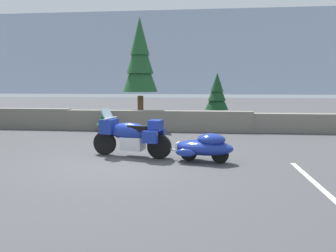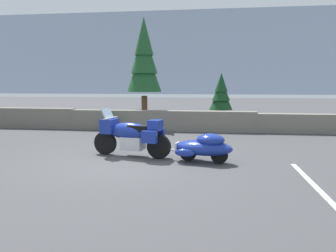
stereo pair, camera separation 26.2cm
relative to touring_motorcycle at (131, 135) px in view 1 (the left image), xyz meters
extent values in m
plane|color=#424244|center=(0.06, -0.63, -0.62)|extent=(80.00, 80.00, 0.00)
cube|color=slate|center=(0.06, 5.10, -0.19)|extent=(8.00, 0.50, 0.87)
cube|color=#99A8BF|center=(0.06, 95.14, 7.38)|extent=(240.00, 80.00, 16.00)
cylinder|color=black|center=(-0.80, 0.17, -0.29)|extent=(0.67, 0.27, 0.66)
cylinder|color=black|center=(0.81, -0.17, -0.29)|extent=(0.67, 0.27, 0.66)
cube|color=silver|center=(0.06, -0.01, -0.24)|extent=(0.68, 0.55, 0.36)
ellipsoid|color=navy|center=(-0.04, 0.01, 0.09)|extent=(1.26, 0.68, 0.48)
cube|color=navy|center=(-0.65, 0.14, 0.21)|extent=(0.46, 0.58, 0.40)
cube|color=#9EB7C6|center=(-0.70, 0.15, 0.54)|extent=(0.27, 0.47, 0.34)
cube|color=black|center=(0.25, -0.05, 0.19)|extent=(0.62, 0.47, 0.16)
cube|color=navy|center=(0.72, -0.15, 0.29)|extent=(0.40, 0.46, 0.28)
cube|color=navy|center=(0.61, -0.43, 0.01)|extent=(0.42, 0.24, 0.32)
cube|color=navy|center=(0.73, 0.15, 0.01)|extent=(0.42, 0.24, 0.32)
cylinder|color=silver|center=(-0.61, 0.13, 0.44)|extent=(0.18, 0.69, 0.04)
cylinder|color=silver|center=(-0.75, 0.16, -0.04)|extent=(0.26, 0.12, 0.54)
cylinder|color=black|center=(1.62, -0.34, -0.40)|extent=(0.45, 0.19, 0.44)
cylinder|color=black|center=(2.42, -0.51, -0.40)|extent=(0.45, 0.19, 0.44)
ellipsoid|color=navy|center=(2.02, -0.42, -0.24)|extent=(1.61, 0.97, 0.40)
ellipsoid|color=navy|center=(2.20, -0.46, -0.02)|extent=(0.82, 0.70, 0.32)
cube|color=silver|center=(1.33, -0.28, -0.26)|extent=(0.12, 0.33, 0.24)
ellipsoid|color=navy|center=(1.55, -0.65, -0.34)|extent=(0.54, 0.24, 0.20)
ellipsoid|color=navy|center=(1.68, -0.03, -0.34)|extent=(0.54, 0.24, 0.20)
cylinder|color=silver|center=(0.94, -0.20, -0.35)|extent=(0.70, 0.19, 0.05)
cylinder|color=brown|center=(-0.94, 6.30, 0.11)|extent=(0.28, 0.28, 1.46)
cone|color=#1E5128|center=(-0.94, 6.30, 2.18)|extent=(1.60, 1.60, 2.30)
cone|color=#1E5128|center=(-0.94, 6.30, 2.87)|extent=(1.24, 1.24, 2.02)
cone|color=#1E5128|center=(-0.94, 6.30, 3.57)|extent=(0.88, 0.88, 1.73)
cylinder|color=brown|center=(2.62, 6.61, -0.26)|extent=(0.20, 0.20, 0.73)
cone|color=#143D1E|center=(2.62, 6.61, 0.78)|extent=(1.08, 1.08, 1.15)
cone|color=#143D1E|center=(2.62, 6.61, 1.12)|extent=(0.84, 0.84, 1.01)
cone|color=#143D1E|center=(2.62, 6.61, 1.47)|extent=(0.59, 0.59, 0.86)
cylinder|color=brown|center=(-2.09, 4.46, -0.48)|extent=(0.15, 0.15, 0.28)
cone|color=#194723|center=(-2.09, 4.46, -0.08)|extent=(0.76, 0.76, 0.45)
cone|color=#194723|center=(-2.09, 4.46, 0.06)|extent=(0.59, 0.59, 0.39)
cone|color=#194723|center=(-2.09, 4.46, 0.19)|extent=(0.42, 0.42, 0.34)
cube|color=silver|center=(4.27, -2.13, -0.62)|extent=(0.12, 3.60, 0.01)
camera|label=1|loc=(1.96, -8.73, 1.39)|focal=34.81mm
camera|label=2|loc=(2.22, -8.70, 1.39)|focal=34.81mm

